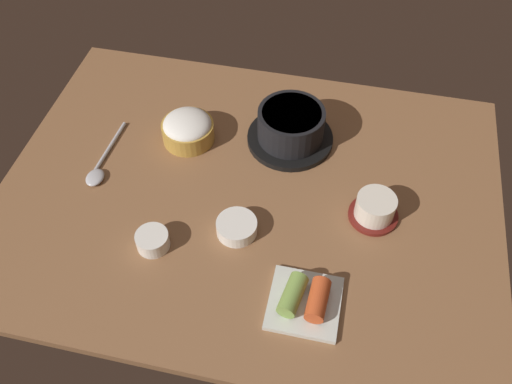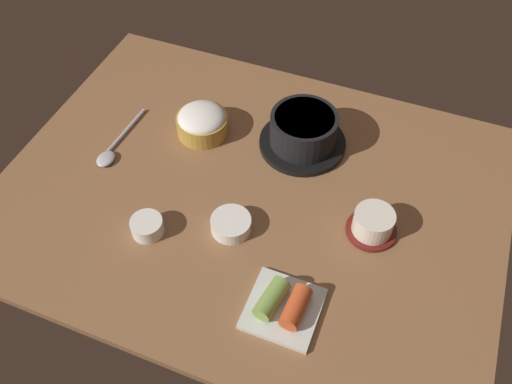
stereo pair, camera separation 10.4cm
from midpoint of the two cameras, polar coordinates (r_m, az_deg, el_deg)
dining_table at (r=109.04cm, az=2.14°, el=-0.42°), size 100.00×76.00×2.00cm
stone_pot at (r=114.83cm, az=7.65°, el=6.19°), size 18.62×18.62×8.29cm
rice_bowl at (r=117.46cm, az=-3.20°, el=7.31°), size 11.26×11.26×6.31cm
tea_cup_with_saucer at (r=103.78cm, az=15.13°, el=-3.43°), size 9.66×9.66×5.34cm
banchan_cup_center at (r=101.51cm, az=0.19°, el=-3.56°), size 7.77×7.77×2.80cm
kimchi_plate at (r=93.16cm, az=6.19°, el=-12.10°), size 12.29×12.29×4.33cm
side_bowl_near at (r=102.06cm, az=-8.63°, el=-3.77°), size 6.16×6.16×3.25cm
spoon at (r=117.62cm, az=-12.58°, el=4.22°), size 3.60×18.87×1.35cm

